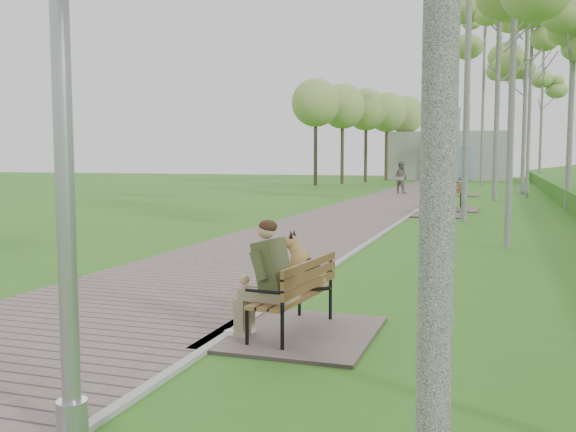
# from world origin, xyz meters

# --- Properties ---
(ground) EXTENTS (120.00, 120.00, 0.00)m
(ground) POSITION_xyz_m (0.00, 0.00, 0.00)
(ground) COLOR #346F20
(ground) RESTS_ON ground
(walkway) EXTENTS (3.50, 67.00, 0.04)m
(walkway) POSITION_xyz_m (-1.75, 21.50, 0.02)
(walkway) COLOR #685854
(walkway) RESTS_ON ground
(kerb) EXTENTS (0.10, 67.00, 0.05)m
(kerb) POSITION_xyz_m (0.00, 21.50, 0.03)
(kerb) COLOR #999993
(kerb) RESTS_ON ground
(building_north) EXTENTS (10.00, 5.20, 4.00)m
(building_north) POSITION_xyz_m (-1.50, 50.97, 1.99)
(building_north) COLOR #9E9E99
(building_north) RESTS_ON ground
(bench_main) EXTENTS (1.68, 1.87, 1.46)m
(bench_main) POSITION_xyz_m (0.56, 0.96, 0.41)
(bench_main) COLOR #685854
(bench_main) RESTS_ON ground
(bench_second) EXTENTS (1.77, 1.97, 1.09)m
(bench_second) POSITION_xyz_m (0.80, 15.86, 0.20)
(bench_second) COLOR #685854
(bench_second) RESTS_ON ground
(bench_third) EXTENTS (1.93, 2.15, 1.19)m
(bench_third) POSITION_xyz_m (1.04, 18.36, 0.22)
(bench_third) COLOR #685854
(bench_third) RESTS_ON ground
(bench_far) EXTENTS (1.74, 1.93, 1.07)m
(bench_far) POSITION_xyz_m (0.90, 27.33, 0.20)
(bench_far) COLOR #685854
(bench_far) RESTS_ON ground
(lamp_post_near) EXTENTS (0.21, 0.21, 5.34)m
(lamp_post_near) POSITION_xyz_m (0.05, -2.01, 2.49)
(lamp_post_near) COLOR #9A9CA1
(lamp_post_near) RESTS_ON ground
(lamp_post_second) EXTENTS (0.17, 0.17, 4.44)m
(lamp_post_second) POSITION_xyz_m (0.27, 18.80, 2.07)
(lamp_post_second) COLOR #9A9CA1
(lamp_post_second) RESTS_ON ground
(lamp_post_third) EXTENTS (0.19, 0.19, 4.89)m
(lamp_post_third) POSITION_xyz_m (0.32, 35.00, 2.28)
(lamp_post_third) COLOR #9A9CA1
(lamp_post_third) RESTS_ON ground
(lamp_post_far) EXTENTS (0.22, 0.22, 5.71)m
(lamp_post_far) POSITION_xyz_m (0.38, 46.47, 2.67)
(lamp_post_far) COLOR #9A9CA1
(lamp_post_far) RESTS_ON ground
(pedestrian_near) EXTENTS (0.64, 0.43, 1.69)m
(pedestrian_near) POSITION_xyz_m (-0.99, 35.77, 0.85)
(pedestrian_near) COLOR white
(pedestrian_near) RESTS_ON ground
(pedestrian_far) EXTENTS (1.00, 0.90, 1.69)m
(pedestrian_far) POSITION_xyz_m (-2.15, 28.02, 0.85)
(pedestrian_far) COLOR gray
(pedestrian_far) RESTS_ON ground
(birch_mid_c) EXTENTS (2.81, 2.81, 9.82)m
(birch_mid_c) POSITION_xyz_m (2.54, 23.88, 7.71)
(birch_mid_c) COLOR silver
(birch_mid_c) RESTS_ON ground
(birch_far_a) EXTENTS (2.57, 2.57, 8.65)m
(birch_far_a) POSITION_xyz_m (5.05, 19.39, 6.80)
(birch_far_a) COLOR silver
(birch_far_a) RESTS_ON ground
(birch_far_b) EXTENTS (2.82, 2.82, 8.68)m
(birch_far_b) POSITION_xyz_m (3.95, 26.38, 6.82)
(birch_far_b) COLOR silver
(birch_far_b) RESTS_ON ground
(birch_far_c) EXTENTS (2.98, 2.98, 9.87)m
(birch_far_c) POSITION_xyz_m (3.86, 29.65, 7.75)
(birch_far_c) COLOR silver
(birch_far_c) RESTS_ON ground
(birch_distant_a) EXTENTS (2.86, 2.86, 11.23)m
(birch_distant_a) POSITION_xyz_m (1.58, 38.74, 8.82)
(birch_distant_a) COLOR silver
(birch_distant_a) RESTS_ON ground
(birch_distant_b) EXTENTS (2.33, 2.33, 9.74)m
(birch_distant_b) POSITION_xyz_m (5.41, 42.89, 7.64)
(birch_distant_b) COLOR silver
(birch_distant_b) RESTS_ON ground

